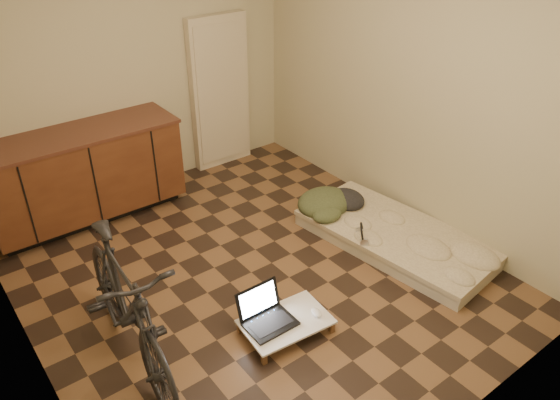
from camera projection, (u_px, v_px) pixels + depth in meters
room_shell at (247, 133)px, 4.02m from camera, size 3.50×4.00×2.60m
cabinets at (84, 175)px, 5.22m from camera, size 1.84×0.62×0.91m
appliance_panel at (220, 93)px, 6.07m from camera, size 0.70×0.10×1.70m
bicycle at (126, 301)px, 3.57m from camera, size 0.63×1.71×1.08m
futon at (396, 237)px, 5.01m from camera, size 1.07×1.88×0.15m
clothing_pile at (331, 195)px, 5.28m from camera, size 0.64×0.55×0.23m
headphones at (362, 232)px, 4.81m from camera, size 0.30×0.30×0.15m
lap_desk at (286, 322)px, 4.03m from camera, size 0.68×0.48×0.11m
laptop at (266, 316)px, 4.00m from camera, size 0.36×0.33×0.25m
mouse at (317, 312)px, 4.08m from camera, size 0.08×0.12×0.04m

